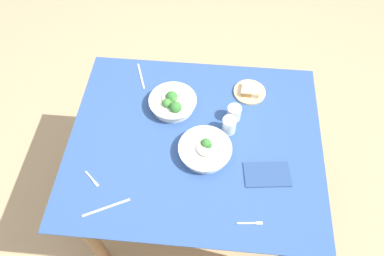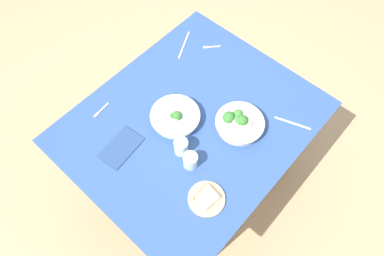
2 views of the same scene
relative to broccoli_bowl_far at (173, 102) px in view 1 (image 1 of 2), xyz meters
The scene contains 12 objects.
ground_plane 0.83m from the broccoli_bowl_far, 56.18° to the right, with size 6.00×6.00×0.00m, color tan.
dining_table 0.28m from the broccoli_bowl_far, 56.18° to the right, with size 1.24×1.04×0.76m.
broccoli_bowl_far is the anchor object (origin of this frame).
broccoli_bowl_near 0.32m from the broccoli_bowl_far, 54.80° to the right, with size 0.25×0.25×0.09m.
bread_side_plate 0.42m from the broccoli_bowl_far, 17.97° to the left, with size 0.17×0.17×0.04m.
water_glass_center 0.32m from the broccoli_bowl_far, ahead, with size 0.07×0.07×0.08m, color silver.
water_glass_side 0.32m from the broccoli_bowl_far, 22.69° to the right, with size 0.07×0.07×0.09m, color silver.
fork_by_far_bowl 0.55m from the broccoli_bowl_far, 125.05° to the right, with size 0.08×0.08×0.00m.
fork_by_near_bowl 0.72m from the broccoli_bowl_far, 55.63° to the right, with size 0.11×0.02×0.00m.
table_knife_left 0.62m from the broccoli_bowl_far, 111.07° to the right, with size 0.21×0.01×0.00m, color #B7B7BC.
table_knife_right 0.28m from the broccoli_bowl_far, 136.00° to the left, with size 0.19×0.01×0.00m, color #B7B7BC.
napkin_folded_upper 0.60m from the broccoli_bowl_far, 36.41° to the right, with size 0.21×0.13×0.01m, color navy.
Camera 1 is at (0.07, -0.97, 2.29)m, focal length 34.52 mm.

